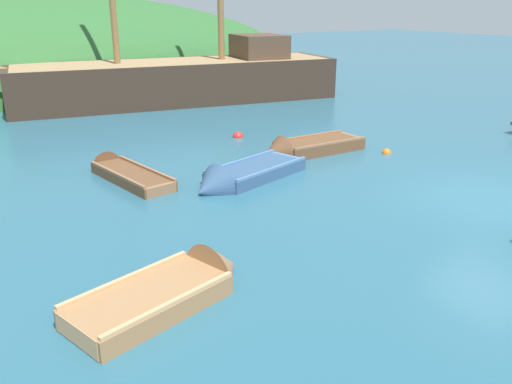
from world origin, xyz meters
name	(u,v)px	position (x,y,z in m)	size (l,w,h in m)	color
ground_plane	(495,201)	(0.00, 0.00, 0.00)	(120.00, 120.00, 0.00)	#285B70
sailing_ship	(181,86)	(-0.34, 16.57, 0.72)	(17.76, 6.55, 13.12)	#38281E
rowboat_center	(176,291)	(-8.36, 0.15, 0.11)	(3.33, 1.94, 1.15)	#9E7047
rowboat_far	(240,179)	(-4.40, 4.59, 0.10)	(3.80, 2.13, 1.17)	#335175
rowboat_outer_right	(304,150)	(-1.21, 5.90, 0.12)	(3.57, 1.26, 1.14)	brown
rowboat_near_dock	(122,174)	(-6.85, 6.83, 0.08)	(1.42, 3.77, 0.90)	brown
buoy_orange	(386,153)	(1.02, 4.53, 0.00)	(0.30, 0.30, 0.30)	orange
buoy_red	(238,137)	(-1.80, 8.95, 0.00)	(0.38, 0.38, 0.38)	red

